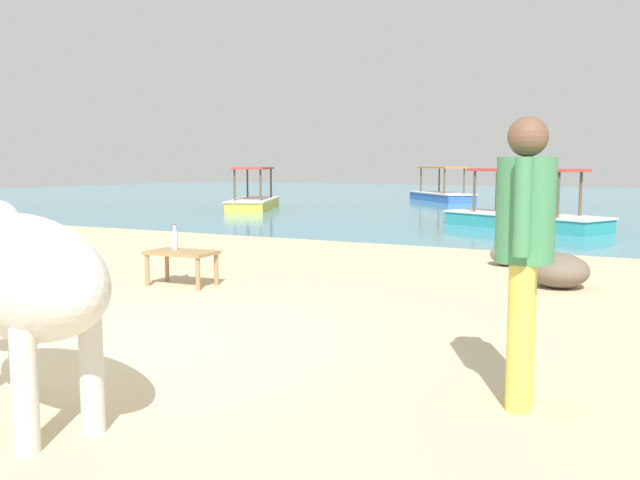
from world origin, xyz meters
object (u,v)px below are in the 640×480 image
(bottle, at_px, (175,239))
(boat_teal, at_px, (524,216))
(cow, at_px, (13,276))
(deck_chair_near, at_px, (22,271))
(boat_yellow, at_px, (254,200))
(boat_blue, at_px, (441,194))
(person_standing, at_px, (525,239))
(low_bench_table, at_px, (182,257))

(bottle, distance_m, boat_teal, 9.26)
(cow, height_order, deck_chair_near, cow)
(boat_teal, height_order, boat_yellow, same)
(boat_blue, bearing_deg, cow, 149.85)
(deck_chair_near, bearing_deg, person_standing, 7.39)
(boat_teal, distance_m, boat_blue, 10.97)
(cow, height_order, boat_teal, boat_teal)
(bottle, bearing_deg, low_bench_table, -26.51)
(bottle, xyz_separation_m, boat_yellow, (-6.56, 11.64, -0.26))
(bottle, height_order, person_standing, person_standing)
(cow, height_order, person_standing, person_standing)
(boat_blue, bearing_deg, bottle, 146.43)
(cow, distance_m, low_bench_table, 4.00)
(bottle, relative_size, boat_blue, 0.08)
(boat_blue, bearing_deg, low_bench_table, 146.85)
(low_bench_table, height_order, bottle, bottle)
(person_standing, xyz_separation_m, boat_yellow, (-10.86, 13.84, -0.70))
(bottle, bearing_deg, person_standing, -27.13)
(cow, height_order, bottle, cow)
(person_standing, distance_m, boat_blue, 22.19)
(low_bench_table, relative_size, boat_yellow, 0.20)
(low_bench_table, relative_size, boat_teal, 0.21)
(cow, bearing_deg, person_standing, -132.60)
(cow, distance_m, person_standing, 2.78)
(cow, xyz_separation_m, bottle, (-1.93, 3.64, -0.26))
(deck_chair_near, height_order, boat_blue, boat_blue)
(cow, xyz_separation_m, low_bench_table, (-1.78, 3.56, -0.44))
(deck_chair_near, relative_size, boat_blue, 0.25)
(low_bench_table, bearing_deg, cow, -66.72)
(low_bench_table, bearing_deg, deck_chair_near, -106.40)
(boat_teal, xyz_separation_m, boat_blue, (-4.96, 9.78, 0.00))
(low_bench_table, distance_m, deck_chair_near, 1.82)
(person_standing, distance_m, boat_yellow, 17.61)
(person_standing, height_order, boat_yellow, person_standing)
(low_bench_table, height_order, deck_chair_near, deck_chair_near)
(boat_yellow, bearing_deg, boat_teal, -130.53)
(bottle, relative_size, boat_teal, 0.08)
(deck_chair_near, bearing_deg, boat_yellow, 126.89)
(cow, distance_m, bottle, 4.12)
(boat_teal, bearing_deg, boat_blue, 142.86)
(boat_teal, relative_size, boat_blue, 1.09)
(low_bench_table, distance_m, boat_teal, 9.30)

